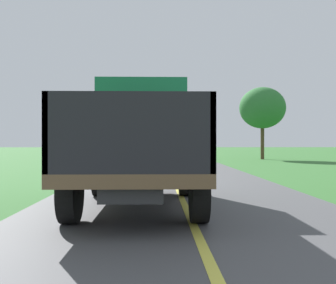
# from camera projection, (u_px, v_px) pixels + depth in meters

# --- Properties ---
(banana_truck_near) EXTENTS (2.38, 5.82, 2.80)m
(banana_truck_near) POSITION_uv_depth(u_px,v_px,m) (141.00, 139.00, 9.25)
(banana_truck_near) COLOR #2D2D30
(banana_truck_near) RESTS_ON road_surface
(banana_truck_far) EXTENTS (2.38, 5.81, 2.80)m
(banana_truck_far) POSITION_uv_depth(u_px,v_px,m) (155.00, 141.00, 23.59)
(banana_truck_far) COLOR #2D2D30
(banana_truck_far) RESTS_ON road_surface
(roadside_tree_far_left) EXTENTS (3.59, 3.59, 5.65)m
(roadside_tree_far_left) POSITION_uv_depth(u_px,v_px,m) (262.00, 108.00, 32.23)
(roadside_tree_far_left) COLOR #4C3823
(roadside_tree_far_left) RESTS_ON ground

